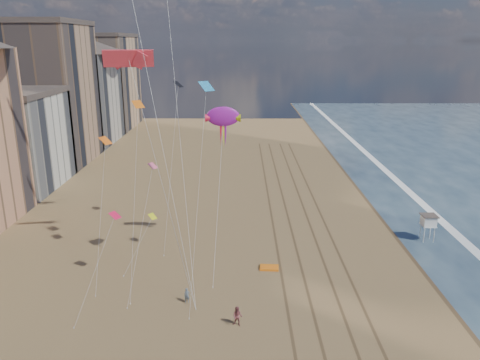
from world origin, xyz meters
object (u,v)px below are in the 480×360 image
grounded_kite (269,268)px  kite_flyer_b (237,316)px  lifeguard_stand (429,221)px  kite_flyer_a (187,295)px  show_kite (223,117)px

grounded_kite → kite_flyer_b: kite_flyer_b is taller
lifeguard_stand → grounded_kite: (-20.89, -8.03, -2.57)m
grounded_kite → kite_flyer_b: size_ratio=1.12×
lifeguard_stand → kite_flyer_a: 33.18m
show_kite → grounded_kite: bearing=-44.4°
grounded_kite → show_kite: show_kite is taller
lifeguard_stand → kite_flyer_b: 31.05m
show_kite → kite_flyer_b: (1.78, -16.29, -15.58)m
lifeguard_stand → show_kite: (-26.19, -2.83, 13.84)m
grounded_kite → kite_flyer_a: (-8.55, -7.18, 0.64)m
lifeguard_stand → kite_flyer_a: lifeguard_stand is taller
kite_flyer_a → kite_flyer_b: kite_flyer_b is taller
show_kite → kite_flyer_a: 20.29m
kite_flyer_a → kite_flyer_b: 6.38m
grounded_kite → show_kite: 18.00m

